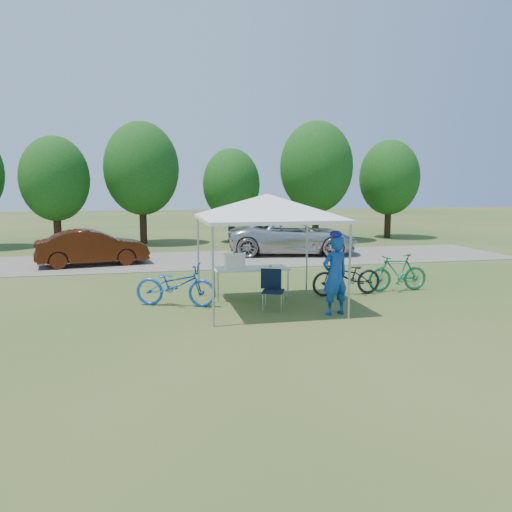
% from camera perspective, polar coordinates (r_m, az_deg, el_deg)
% --- Properties ---
extents(ground, '(100.00, 100.00, 0.00)m').
position_cam_1_polar(ground, '(12.23, 1.23, -5.76)').
color(ground, '#2D5119').
rests_on(ground, ground).
extents(gravel_strip, '(24.00, 5.00, 0.02)m').
position_cam_1_polar(gravel_strip, '(19.96, -4.14, -0.37)').
color(gravel_strip, gray).
rests_on(gravel_strip, ground).
extents(canopy, '(4.53, 4.53, 3.00)m').
position_cam_1_polar(canopy, '(11.88, 1.27, 6.76)').
color(canopy, '#A5A5AA').
rests_on(canopy, ground).
extents(treeline, '(24.89, 4.28, 6.30)m').
position_cam_1_polar(treeline, '(25.73, -6.83, 9.34)').
color(treeline, '#382314').
rests_on(treeline, ground).
extents(folding_table, '(1.93, 0.81, 0.80)m').
position_cam_1_polar(folding_table, '(13.02, -0.61, -1.54)').
color(folding_table, white).
rests_on(folding_table, ground).
extents(folding_chair, '(0.63, 0.66, 0.96)m').
position_cam_1_polar(folding_chair, '(11.85, 1.86, -3.41)').
color(folding_chair, black).
rests_on(folding_chair, ground).
extents(cooler, '(0.52, 0.35, 0.37)m').
position_cam_1_polar(cooler, '(12.91, -2.44, -0.58)').
color(cooler, white).
rests_on(cooler, folding_table).
extents(ice_cream_cup, '(0.08, 0.08, 0.06)m').
position_cam_1_polar(ice_cream_cup, '(13.07, 1.64, -1.17)').
color(ice_cream_cup, gold).
rests_on(ice_cream_cup, folding_table).
extents(cyclist, '(0.75, 0.59, 1.81)m').
position_cam_1_polar(cyclist, '(11.43, 9.02, -2.20)').
color(cyclist, '#124098').
rests_on(cyclist, ground).
extents(bike_blue, '(2.12, 1.34, 1.05)m').
position_cam_1_polar(bike_blue, '(12.31, -9.16, -3.27)').
color(bike_blue, blue).
rests_on(bike_blue, ground).
extents(bike_green, '(1.74, 0.53, 1.04)m').
position_cam_1_polar(bike_green, '(14.43, 15.88, -1.84)').
color(bike_green, '#197242').
rests_on(bike_green, ground).
extents(bike_dark, '(2.01, 0.81, 1.03)m').
position_cam_1_polar(bike_dark, '(13.58, 10.36, -2.28)').
color(bike_dark, black).
rests_on(bike_dark, ground).
extents(minivan, '(5.84, 3.55, 1.52)m').
position_cam_1_polar(minivan, '(21.32, 4.17, 2.25)').
color(minivan, beige).
rests_on(minivan, gravel_strip).
extents(sedan, '(4.14, 2.04, 1.31)m').
position_cam_1_polar(sedan, '(19.31, -18.19, 0.95)').
color(sedan, '#461A0B').
rests_on(sedan, gravel_strip).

